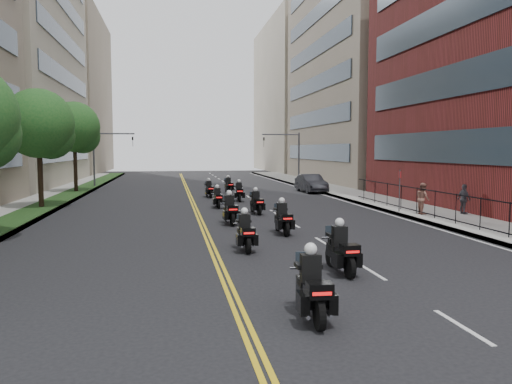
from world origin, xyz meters
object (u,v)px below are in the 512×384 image
at_px(motorcycle_1, 341,251).
at_px(motorcycle_4, 230,211).
at_px(motorcycle_8, 209,190).
at_px(parked_sedan, 311,183).
at_px(pedestrian_c, 464,199).
at_px(motorcycle_6, 217,199).
at_px(motorcycle_0, 312,289).
at_px(motorcycle_7, 239,193).
at_px(pedestrian_b, 423,198).
at_px(motorcycle_5, 256,203).
at_px(motorcycle_9, 229,186).
at_px(motorcycle_3, 283,220).
at_px(motorcycle_2, 245,234).

bearing_deg(motorcycle_1, motorcycle_4, 100.00).
relative_size(motorcycle_8, parked_sedan, 0.43).
bearing_deg(pedestrian_c, motorcycle_6, 59.40).
bearing_deg(pedestrian_c, motorcycle_0, 134.53).
xyz_separation_m(motorcycle_7, pedestrian_b, (9.20, -10.28, 0.41)).
xyz_separation_m(motorcycle_4, motorcycle_8, (0.05, 14.48, -0.08)).
xyz_separation_m(motorcycle_0, motorcycle_5, (1.89, 18.43, -0.06)).
bearing_deg(motorcycle_8, pedestrian_b, -57.09).
bearing_deg(pedestrian_c, parked_sedan, 9.34).
relative_size(motorcycle_5, motorcycle_9, 1.01).
bearing_deg(parked_sedan, pedestrian_b, -86.20).
height_order(motorcycle_0, motorcycle_3, motorcycle_0).
xyz_separation_m(motorcycle_4, motorcycle_5, (2.03, 3.80, -0.06)).
bearing_deg(motorcycle_9, motorcycle_3, -97.45).
bearing_deg(motorcycle_5, motorcycle_6, 114.07).
relative_size(motorcycle_0, motorcycle_4, 0.99).
relative_size(motorcycle_7, pedestrian_c, 1.28).
bearing_deg(motorcycle_1, pedestrian_b, 50.60).
xyz_separation_m(motorcycle_9, pedestrian_b, (9.16, -17.47, 0.43)).
bearing_deg(motorcycle_4, motorcycle_1, -81.84).
relative_size(motorcycle_8, motorcycle_9, 0.99).
distance_m(motorcycle_4, pedestrian_b, 11.28).
bearing_deg(pedestrian_c, motorcycle_4, 88.30).
xyz_separation_m(motorcycle_7, parked_sedan, (7.40, 6.47, 0.16)).
height_order(motorcycle_1, motorcycle_4, motorcycle_4).
relative_size(motorcycle_0, parked_sedan, 0.48).
height_order(motorcycle_4, pedestrian_b, pedestrian_b).
height_order(motorcycle_1, motorcycle_9, motorcycle_1).
distance_m(motorcycle_3, motorcycle_5, 7.17).
relative_size(motorcycle_5, motorcycle_7, 0.98).
relative_size(motorcycle_8, pedestrian_c, 1.22).
height_order(motorcycle_4, parked_sedan, motorcycle_4).
height_order(motorcycle_1, motorcycle_3, motorcycle_1).
xyz_separation_m(motorcycle_1, motorcycle_7, (-0.19, 21.95, -0.04)).
bearing_deg(motorcycle_7, pedestrian_b, -44.61).
bearing_deg(motorcycle_1, pedestrian_c, 43.14).
bearing_deg(motorcycle_4, motorcycle_3, -62.68).
bearing_deg(pedestrian_b, motorcycle_2, 130.61).
bearing_deg(motorcycle_3, motorcycle_5, 88.30).
bearing_deg(motorcycle_2, pedestrian_c, 27.35).
xyz_separation_m(motorcycle_6, motorcycle_8, (-0.00, 7.19, 0.01)).
distance_m(motorcycle_0, pedestrian_b, 19.15).
height_order(motorcycle_3, motorcycle_5, motorcycle_3).
distance_m(motorcycle_2, motorcycle_3, 4.05).
distance_m(motorcycle_6, motorcycle_7, 4.44).
bearing_deg(motorcycle_0, motorcycle_4, 93.78).
bearing_deg(motorcycle_4, motorcycle_0, -93.02).
xyz_separation_m(motorcycle_7, motorcycle_8, (-1.98, 3.22, -0.03)).
relative_size(motorcycle_1, pedestrian_c, 1.35).
bearing_deg(pedestrian_c, pedestrian_b, 75.72).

